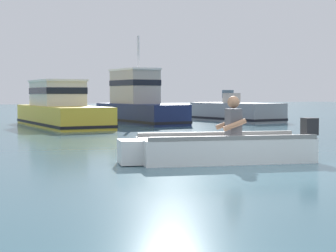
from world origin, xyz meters
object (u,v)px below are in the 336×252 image
Objects in this scene: rowboat_with_person at (222,148)px; moored_boat_grey at (236,113)px; moored_boat_navy at (138,103)px; moored_boat_yellow at (60,109)px.

moored_boat_grey reaches higher than rowboat_with_person.
moored_boat_navy is 1.20× the size of moored_boat_grey.
rowboat_with_person is at bearing -127.45° from moored_boat_grey.
moored_boat_grey is (4.53, -0.77, -0.44)m from moored_boat_navy.
moored_boat_yellow is at bearing -172.38° from moored_boat_navy.
moored_boat_grey is at bearing 52.55° from rowboat_with_person.
moored_boat_navy is at bearing 70.08° from rowboat_with_person.
rowboat_with_person is 0.55× the size of moored_boat_yellow.
rowboat_with_person is at bearing -109.92° from moored_boat_navy.
moored_boat_yellow is (1.05, 12.21, 0.40)m from rowboat_with_person.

